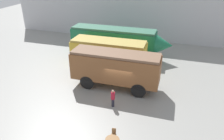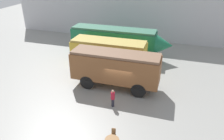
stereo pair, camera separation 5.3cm
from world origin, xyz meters
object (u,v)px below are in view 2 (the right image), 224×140
(passenger_coach_vintage, at_px, (109,52))
(streamlined_locomotive, at_px, (120,40))
(passenger_coach_wooden, at_px, (115,66))
(visitor_person, at_px, (113,98))

(passenger_coach_vintage, bearing_deg, streamlined_locomotive, 86.72)
(passenger_coach_wooden, distance_m, visitor_person, 3.44)
(passenger_coach_vintage, distance_m, passenger_coach_wooden, 4.41)
(streamlined_locomotive, height_order, passenger_coach_vintage, streamlined_locomotive)
(passenger_coach_wooden, bearing_deg, visitor_person, -77.20)
(passenger_coach_wooden, xyz_separation_m, visitor_person, (0.70, -3.08, -1.37))
(passenger_coach_wooden, bearing_deg, streamlined_locomotive, 102.59)
(streamlined_locomotive, xyz_separation_m, passenger_coach_vintage, (-0.22, -3.81, -0.17))
(streamlined_locomotive, bearing_deg, passenger_coach_wooden, -77.41)
(streamlined_locomotive, distance_m, passenger_coach_vintage, 3.82)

